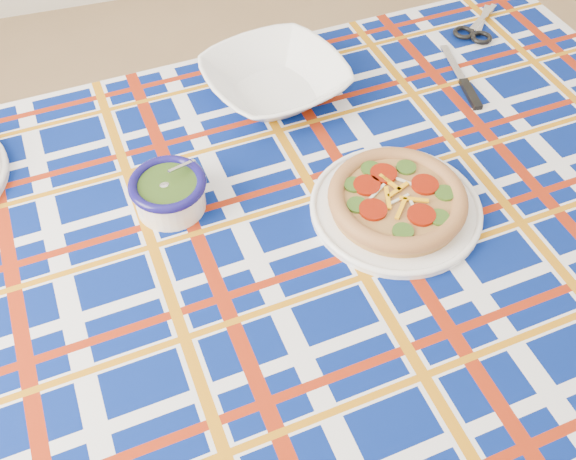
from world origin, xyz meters
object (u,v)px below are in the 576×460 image
object	(u,v)px
dining_table	(288,256)
serving_bowl	(275,80)
main_focaccia_plate	(397,199)
pesto_bowl	(169,191)

from	to	relation	value
dining_table	serving_bowl	bearing A→B (deg)	72.03
dining_table	main_focaccia_plate	bearing A→B (deg)	-10.66
dining_table	main_focaccia_plate	world-z (taller)	main_focaccia_plate
dining_table	main_focaccia_plate	size ratio (longest dim) A/B	5.63
dining_table	pesto_bowl	world-z (taller)	pesto_bowl
main_focaccia_plate	serving_bowl	world-z (taller)	serving_bowl
main_focaccia_plate	serving_bowl	xyz separation A→B (m)	(-0.12, 0.40, 0.00)
pesto_bowl	serving_bowl	xyz separation A→B (m)	(0.29, 0.27, -0.01)
main_focaccia_plate	pesto_bowl	bearing A→B (deg)	161.20
dining_table	pesto_bowl	size ratio (longest dim) A/B	13.02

